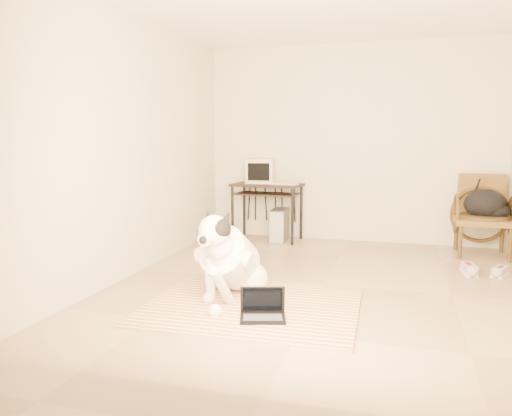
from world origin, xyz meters
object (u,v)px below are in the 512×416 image
at_px(laptop, 263,310).
at_px(backpack, 487,205).
at_px(dog, 230,260).
at_px(computer_desk, 267,192).
at_px(pc_tower, 279,225).
at_px(crt_monitor, 261,171).
at_px(rattan_chair, 483,215).

bearing_deg(laptop, backpack, 55.10).
xyz_separation_m(dog, laptop, (0.43, -0.47, -0.26)).
bearing_deg(computer_desk, dog, -82.12).
height_order(pc_tower, backpack, backpack).
xyz_separation_m(computer_desk, backpack, (2.80, -0.16, -0.06)).
relative_size(computer_desk, backpack, 1.90).
bearing_deg(dog, crt_monitor, 100.09).
relative_size(crt_monitor, pc_tower, 0.87).
relative_size(laptop, pc_tower, 0.84).
height_order(laptop, pc_tower, pc_tower).
xyz_separation_m(dog, rattan_chair, (2.41, 2.44, 0.15)).
xyz_separation_m(laptop, pc_tower, (-0.61, 3.04, 0.14)).
bearing_deg(laptop, pc_tower, 101.28).
xyz_separation_m(crt_monitor, rattan_chair, (2.88, -0.22, -0.47)).
xyz_separation_m(laptop, backpack, (2.01, 2.88, 0.54)).
bearing_deg(computer_desk, pc_tower, -2.56).
relative_size(crt_monitor, rattan_chair, 0.43).
bearing_deg(rattan_chair, backpack, -35.64).
bearing_deg(laptop, rattan_chair, 55.84).
distance_m(rattan_chair, backpack, 0.13).
bearing_deg(backpack, crt_monitor, 175.12).
bearing_deg(computer_desk, backpack, -3.28).
xyz_separation_m(rattan_chair, backpack, (0.04, -0.03, 0.13)).
height_order(rattan_chair, backpack, rattan_chair).
bearing_deg(laptop, dog, 133.08).
height_order(computer_desk, crt_monitor, crt_monitor).
height_order(dog, laptop, dog).
bearing_deg(pc_tower, dog, -86.20).
xyz_separation_m(computer_desk, crt_monitor, (-0.12, 0.09, 0.28)).
bearing_deg(dog, laptop, -46.92).
bearing_deg(crt_monitor, pc_tower, -17.72).
distance_m(laptop, backpack, 3.56).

